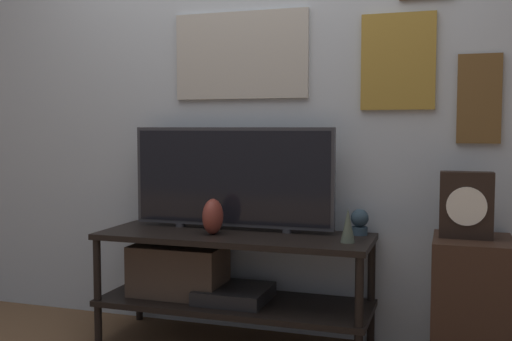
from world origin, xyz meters
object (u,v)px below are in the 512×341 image
Objects in this scene: television at (232,177)px; vase_urn_stoneware at (213,217)px; decorative_bust at (360,221)px; mantel_clock at (466,205)px; vase_slim_bronze at (348,225)px.

vase_urn_stoneware is at bearing -106.35° from television.
mantel_clock is at bearing -13.90° from decorative_bust.
vase_urn_stoneware is at bearing -175.88° from mantel_clock.
television reaches higher than vase_slim_bronze.
mantel_clock is (1.24, 0.09, 0.10)m from vase_urn_stoneware.
mantel_clock is at bearing 10.18° from vase_slim_bronze.
mantel_clock is at bearing 4.12° from vase_urn_stoneware.
vase_slim_bronze is 1.24× the size of decorative_bust.
television is at bearing 176.73° from mantel_clock.
vase_urn_stoneware is (-0.70, 0.01, 0.01)m from vase_slim_bronze.
television is 0.71m from decorative_bust.
decorative_bust is 0.54m from mantel_clock.
mantel_clock is (0.54, 0.10, 0.11)m from vase_slim_bronze.
vase_slim_bronze is (0.65, -0.16, -0.20)m from television.
vase_slim_bronze is 0.90× the size of vase_urn_stoneware.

